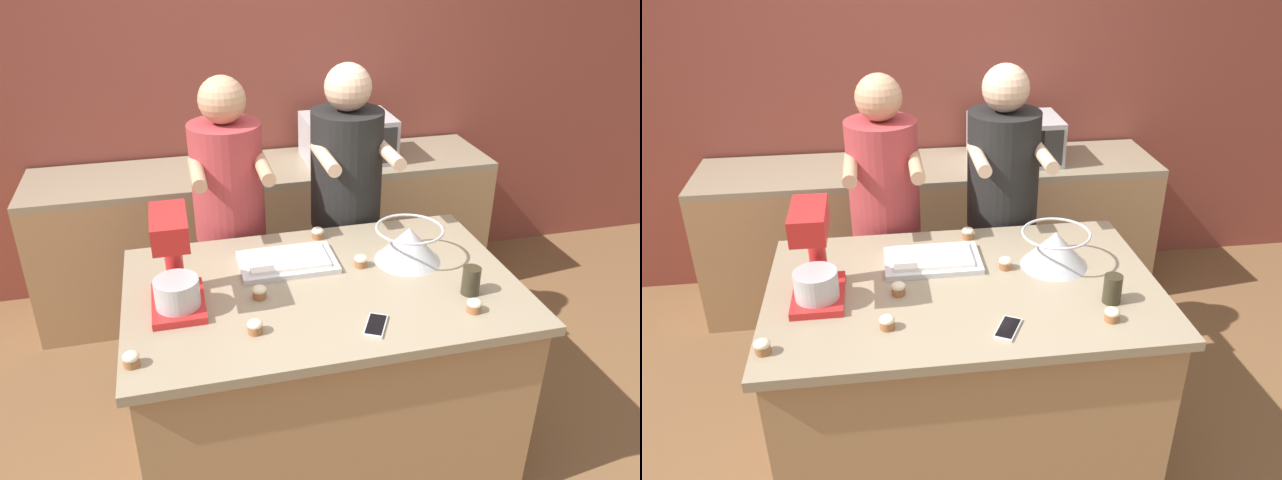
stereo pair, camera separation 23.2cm
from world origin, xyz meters
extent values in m
plane|color=brown|center=(0.00, 0.00, 0.00)|extent=(16.00, 16.00, 0.00)
cube|color=brown|center=(0.00, 1.78, 1.35)|extent=(10.00, 0.06, 2.70)
cube|color=#A87F56|center=(0.00, 0.00, 0.44)|extent=(1.53, 0.94, 0.87)
cube|color=gray|center=(0.00, 0.00, 0.89)|extent=(1.59, 1.01, 0.04)
cube|color=#A87F56|center=(0.00, 1.43, 0.43)|extent=(2.80, 0.60, 0.86)
cube|color=gray|center=(0.00, 1.43, 0.88)|extent=(2.80, 0.60, 0.04)
cylinder|color=#33384C|center=(-0.29, 0.71, 0.41)|extent=(0.27, 0.27, 0.83)
cylinder|color=#A8383D|center=(-0.29, 0.71, 1.12)|extent=(0.35, 0.35, 0.58)
sphere|color=tan|center=(-0.29, 0.71, 1.51)|extent=(0.22, 0.22, 0.22)
cylinder|color=tan|center=(-0.44, 0.54, 1.24)|extent=(0.06, 0.34, 0.06)
cylinder|color=tan|center=(-0.15, 0.54, 1.24)|extent=(0.06, 0.34, 0.06)
cylinder|color=#33384C|center=(0.30, 0.71, 0.42)|extent=(0.28, 0.28, 0.83)
cylinder|color=black|center=(0.30, 0.71, 1.13)|extent=(0.36, 0.36, 0.59)
sphere|color=#DBB293|center=(0.30, 0.71, 1.54)|extent=(0.23, 0.23, 0.23)
cylinder|color=#DBB293|center=(0.15, 0.54, 1.26)|extent=(0.06, 0.34, 0.06)
cylinder|color=#DBB293|center=(0.45, 0.54, 1.26)|extent=(0.06, 0.34, 0.06)
cube|color=red|center=(-0.58, -0.02, 0.93)|extent=(0.20, 0.30, 0.03)
cylinder|color=red|center=(-0.58, 0.10, 1.08)|extent=(0.07, 0.07, 0.27)
cube|color=red|center=(-0.58, -0.03, 1.26)|extent=(0.13, 0.26, 0.10)
cylinder|color=#BCBCC1|center=(-0.58, -0.06, 1.00)|extent=(0.17, 0.17, 0.11)
cone|color=#BCBCC1|center=(0.41, 0.11, 0.99)|extent=(0.29, 0.29, 0.16)
torus|color=#BCBCC1|center=(0.41, 0.11, 1.07)|extent=(0.29, 0.29, 0.01)
cube|color=silver|center=(-0.11, 0.20, 0.93)|extent=(0.41, 0.26, 0.02)
cube|color=white|center=(-0.11, 0.20, 0.95)|extent=(0.34, 0.21, 0.02)
cube|color=#B7B7BC|center=(0.52, 1.43, 1.04)|extent=(0.54, 0.38, 0.27)
cube|color=black|center=(0.47, 1.24, 1.04)|extent=(0.37, 0.01, 0.22)
cube|color=#2D2D2D|center=(0.71, 1.24, 1.04)|extent=(0.11, 0.01, 0.22)
cube|color=silver|center=(0.12, -0.33, 0.92)|extent=(0.13, 0.16, 0.01)
cube|color=black|center=(0.12, -0.33, 0.92)|extent=(0.12, 0.14, 0.00)
cylinder|color=#332D1E|center=(0.55, -0.20, 0.97)|extent=(0.07, 0.07, 0.12)
cylinder|color=#9E6038|center=(-0.27, -0.04, 0.93)|extent=(0.05, 0.05, 0.03)
ellipsoid|color=beige|center=(-0.27, -0.04, 0.95)|extent=(0.06, 0.06, 0.03)
cylinder|color=#9E6038|center=(0.19, 0.11, 0.93)|extent=(0.05, 0.05, 0.03)
ellipsoid|color=beige|center=(0.19, 0.11, 0.95)|extent=(0.06, 0.06, 0.03)
cylinder|color=#9E6038|center=(-0.32, -0.26, 0.93)|extent=(0.05, 0.05, 0.03)
ellipsoid|color=beige|center=(-0.32, -0.26, 0.95)|extent=(0.06, 0.06, 0.03)
cylinder|color=#9E6038|center=(0.08, 0.41, 0.93)|extent=(0.05, 0.05, 0.03)
ellipsoid|color=beige|center=(0.08, 0.41, 0.95)|extent=(0.06, 0.06, 0.03)
cylinder|color=#9E6038|center=(0.51, -0.33, 0.93)|extent=(0.05, 0.05, 0.03)
ellipsoid|color=beige|center=(0.51, -0.33, 0.95)|extent=(0.06, 0.06, 0.03)
cylinder|color=#9E6038|center=(-0.75, -0.35, 0.93)|extent=(0.05, 0.05, 0.03)
ellipsoid|color=beige|center=(-0.75, -0.35, 0.95)|extent=(0.06, 0.06, 0.03)
camera|label=1|loc=(-0.54, -2.11, 2.25)|focal=35.00mm
camera|label=2|loc=(-0.31, -2.15, 2.25)|focal=35.00mm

